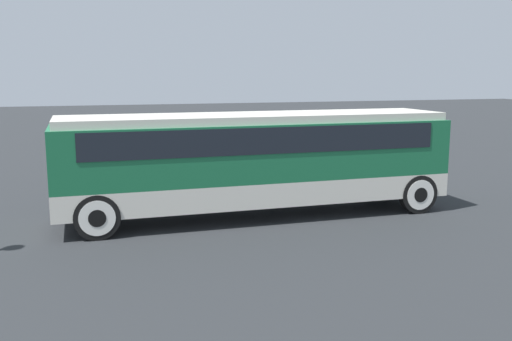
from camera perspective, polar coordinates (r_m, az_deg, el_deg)
name	(u,v)px	position (r m, az deg, el deg)	size (l,w,h in m)	color
ground_plane	(256,215)	(16.58, 0.00, -4.52)	(120.00, 120.00, 0.00)	#26282B
tour_bus	(259,154)	(16.26, 0.32, 1.64)	(11.13, 2.57, 2.94)	silver
parked_car_near	(294,151)	(24.91, 3.84, 1.92)	(4.40, 1.82, 1.42)	navy
parked_car_mid	(167,160)	(22.82, -8.92, 1.09)	(4.07, 1.97, 1.39)	#7A6B5B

